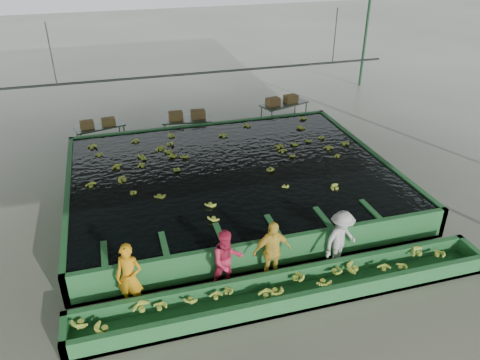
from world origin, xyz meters
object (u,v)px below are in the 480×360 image
object	(u,v)px
sorting_trough	(290,291)
box_stack_right	(282,104)
worker_c	(272,251)
flotation_tank	(231,181)
worker_d	(341,240)
packing_table_left	(101,136)
box_stack_left	(98,127)
worker_a	(129,277)
box_stack_mid	(187,119)
worker_b	(227,260)
packing_table_mid	(187,129)
packing_table_right	(284,114)

from	to	relation	value
sorting_trough	box_stack_right	distance (m)	10.85
sorting_trough	worker_c	distance (m)	1.00
flotation_tank	worker_d	distance (m)	4.62
packing_table_left	box_stack_left	world-z (taller)	box_stack_left
worker_a	box_stack_mid	xyz separation A→B (m)	(2.96, 8.98, 0.05)
flotation_tank	sorting_trough	world-z (taller)	flotation_tank
worker_b	worker_c	bearing A→B (deg)	-6.13
box_stack_left	box_stack_right	distance (m)	7.59
packing_table_mid	box_stack_right	bearing A→B (deg)	6.40
flotation_tank	box_stack_right	size ratio (longest dim) A/B	7.00
sorting_trough	packing_table_left	bearing A→B (deg)	111.19
worker_b	packing_table_right	bearing A→B (deg)	55.80
worker_a	packing_table_left	world-z (taller)	worker_a
worker_c	worker_d	size ratio (longest dim) A/B	1.03
worker_b	box_stack_left	world-z (taller)	worker_b
worker_c	worker_d	distance (m)	1.82
worker_a	packing_table_left	size ratio (longest dim) A/B	0.90
worker_b	worker_d	xyz separation A→B (m)	(2.92, 0.00, -0.00)
packing_table_left	box_stack_left	bearing A→B (deg)	-134.98
worker_d	box_stack_right	world-z (taller)	worker_d
packing_table_mid	box_stack_left	world-z (taller)	box_stack_left
sorting_trough	packing_table_left	xyz separation A→B (m)	(-3.90, 10.05, 0.17)
flotation_tank	packing_table_right	xyz separation A→B (m)	(3.76, 5.14, 0.02)
worker_d	packing_table_right	distance (m)	9.68
worker_a	box_stack_mid	distance (m)	9.45
packing_table_left	box_stack_right	size ratio (longest dim) A/B	1.29
box_stack_mid	box_stack_right	bearing A→B (deg)	5.80
worker_d	packing_table_mid	xyz separation A→B (m)	(-2.21, 8.93, -0.36)
box_stack_right	box_stack_left	bearing A→B (deg)	-178.41
sorting_trough	worker_c	size ratio (longest dim) A/B	6.07
packing_table_left	packing_table_mid	bearing A→B (deg)	-5.45
worker_d	packing_table_mid	world-z (taller)	worker_d
packing_table_right	box_stack_mid	bearing A→B (deg)	-173.85
flotation_tank	worker_b	world-z (taller)	worker_b
worker_b	worker_c	xyz separation A→B (m)	(1.10, 0.00, 0.02)
sorting_trough	worker_a	xyz separation A→B (m)	(-3.50, 0.80, 0.58)
packing_table_left	box_stack_right	world-z (taller)	box_stack_right
flotation_tank	worker_a	bearing A→B (deg)	-129.13
flotation_tank	sorting_trough	size ratio (longest dim) A/B	1.00
worker_b	box_stack_right	size ratio (longest dim) A/B	1.12
worker_a	packing_table_mid	size ratio (longest dim) A/B	0.86
worker_a	packing_table_right	distance (m)	11.91
packing_table_left	packing_table_mid	distance (m)	3.34
worker_c	box_stack_right	xyz separation A→B (m)	(3.80, 9.40, 0.12)
packing_table_mid	box_stack_left	bearing A→B (deg)	175.59
worker_b	worker_d	size ratio (longest dim) A/B	1.01
packing_table_left	box_stack_mid	xyz separation A→B (m)	(3.36, -0.27, 0.46)
sorting_trough	box_stack_left	bearing A→B (deg)	111.58
packing_table_mid	box_stack_right	world-z (taller)	box_stack_right
worker_c	box_stack_mid	size ratio (longest dim) A/B	1.15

